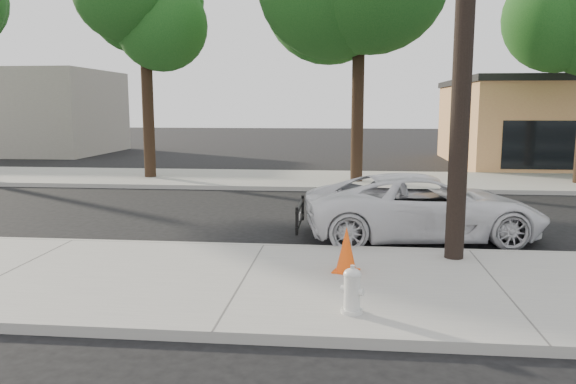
{
  "coord_description": "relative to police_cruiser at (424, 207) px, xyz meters",
  "views": [
    {
      "loc": [
        1.61,
        -12.92,
        2.9
      ],
      "look_at": [
        0.34,
        -0.66,
        1.0
      ],
      "focal_mm": 35.0,
      "sensor_mm": 36.0,
      "label": 1
    }
  ],
  "objects": [
    {
      "name": "far_sidewalk",
      "position": [
        -3.32,
        9.13,
        -0.64
      ],
      "size": [
        90.0,
        5.0,
        0.15
      ],
      "primitive_type": "cube",
      "color": "gray",
      "rests_on": "ground"
    },
    {
      "name": "ground",
      "position": [
        -3.32,
        0.63,
        -0.72
      ],
      "size": [
        120.0,
        120.0,
        0.0
      ],
      "primitive_type": "plane",
      "color": "black",
      "rests_on": "ground"
    },
    {
      "name": "curb_near",
      "position": [
        -3.32,
        -1.47,
        -0.64
      ],
      "size": [
        90.0,
        0.12,
        0.16
      ],
      "primitive_type": "cube",
      "color": "#9E9B93",
      "rests_on": "ground"
    },
    {
      "name": "fire_hydrant",
      "position": [
        -1.6,
        -5.04,
        -0.27
      ],
      "size": [
        0.33,
        0.3,
        0.62
      ],
      "rotation": [
        0.0,
        0.0,
        -0.41
      ],
      "color": "silver",
      "rests_on": "near_sidewalk"
    },
    {
      "name": "traffic_cone",
      "position": [
        -1.68,
        -3.15,
        -0.19
      ],
      "size": [
        0.49,
        0.49,
        0.77
      ],
      "rotation": [
        0.0,
        0.0,
        -0.27
      ],
      "color": "#FF510D",
      "rests_on": "near_sidewalk"
    },
    {
      "name": "tree_b",
      "position": [
        -9.13,
        8.69,
        5.43
      ],
      "size": [
        4.34,
        4.2,
        8.45
      ],
      "color": "black",
      "rests_on": "far_sidewalk"
    },
    {
      "name": "near_sidewalk",
      "position": [
        -3.32,
        -3.67,
        -0.64
      ],
      "size": [
        90.0,
        4.4,
        0.15
      ],
      "primitive_type": "cube",
      "color": "gray",
      "rests_on": "ground"
    },
    {
      "name": "police_cruiser",
      "position": [
        0.0,
        0.0,
        0.0
      ],
      "size": [
        5.43,
        3.05,
        1.43
      ],
      "primitive_type": "imported",
      "rotation": [
        0.0,
        0.0,
        1.71
      ],
      "color": "silver",
      "rests_on": "ground"
    }
  ]
}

